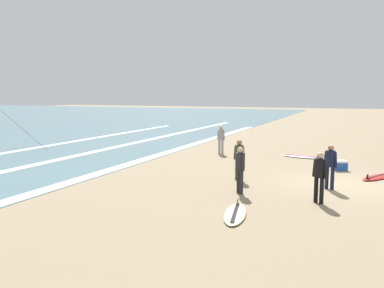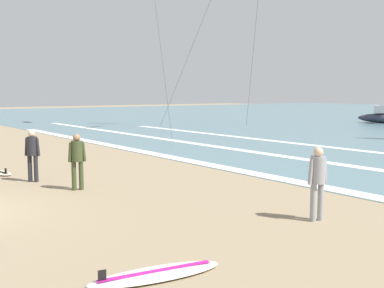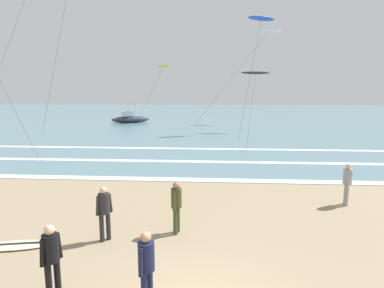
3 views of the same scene
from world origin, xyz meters
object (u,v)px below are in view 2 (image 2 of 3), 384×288
(surfer_left_near, at_px, (32,151))
(surfboard_right_spare, at_px, (156,274))
(surfer_foreground_main, at_px, (77,157))
(surfer_left_far, at_px, (318,177))

(surfer_left_near, xyz_separation_m, surfboard_right_spare, (8.57, -0.97, -0.91))
(surfboard_right_spare, bearing_deg, surfer_left_near, 173.53)
(surfer_foreground_main, bearing_deg, surfboard_right_spare, -13.51)
(surfer_left_far, relative_size, surfboard_right_spare, 0.74)
(surfer_left_far, xyz_separation_m, surfer_foreground_main, (-6.09, -2.82, 0.00))
(surfer_left_near, height_order, surfboard_right_spare, surfer_left_near)
(surfer_left_near, distance_m, surfer_left_far, 8.77)
(surfer_left_far, relative_size, surfer_foreground_main, 1.00)
(surfer_left_near, distance_m, surfboard_right_spare, 8.67)
(surfer_left_near, relative_size, surfer_foreground_main, 1.00)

